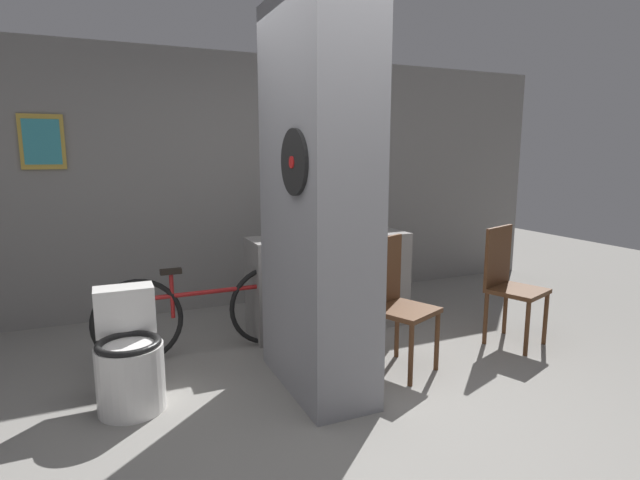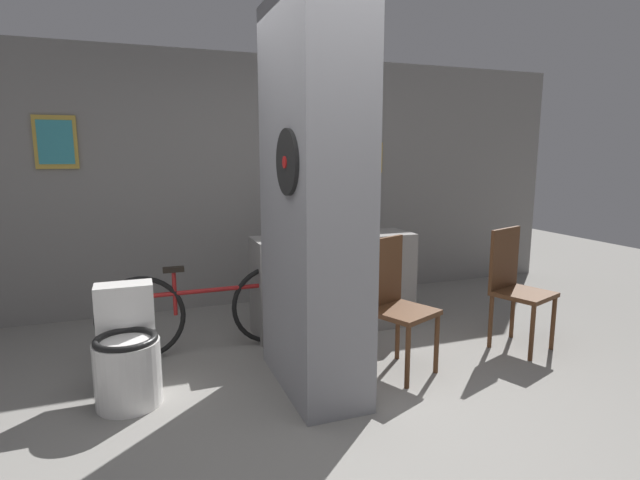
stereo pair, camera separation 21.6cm
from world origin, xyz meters
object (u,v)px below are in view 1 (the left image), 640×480
chair_near_pillar (395,298)px  bicycle (207,311)px  toilet (129,359)px  bottle_tall (343,225)px  chair_by_doorway (509,280)px

chair_near_pillar → bicycle: chair_near_pillar is taller
toilet → bottle_tall: 2.13m
chair_by_doorway → bicycle: bearing=142.2°
toilet → chair_by_doorway: 3.03m
bicycle → chair_near_pillar: bearing=-34.2°
toilet → chair_near_pillar: 1.88m
chair_by_doorway → bicycle: (-2.40, 0.77, -0.19)m
chair_by_doorway → bicycle: 2.52m
chair_by_doorway → toilet: bearing=157.6°
chair_by_doorway → bottle_tall: bearing=122.3°
bicycle → bottle_tall: (1.26, 0.11, 0.61)m
toilet → chair_by_doorway: chair_by_doorway is taller
toilet → chair_near_pillar: size_ratio=0.74×
toilet → chair_near_pillar: chair_near_pillar is taller
toilet → chair_near_pillar: (1.85, -0.19, 0.23)m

